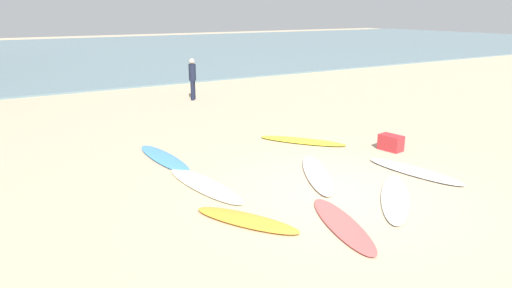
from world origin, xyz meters
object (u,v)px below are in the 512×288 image
object	(u,v)px
surfboard_1	(317,174)
surfboard_6	(395,198)
surfboard_7	(204,185)
beachgoer_near	(193,77)
surfboard_5	(164,158)
surfboard_0	(414,171)
surfboard_3	(342,224)
surfboard_2	(246,220)
beach_cooler	(391,143)
surfboard_4	(302,141)

from	to	relation	value
surfboard_1	surfboard_6	distance (m)	1.84
surfboard_7	beachgoer_near	distance (m)	9.33
surfboard_1	surfboard_5	distance (m)	3.70
surfboard_6	beachgoer_near	distance (m)	11.13
surfboard_0	surfboard_3	world-z (taller)	surfboard_0
surfboard_0	surfboard_3	size ratio (longest dim) A/B	1.06
surfboard_5	surfboard_7	world-z (taller)	surfboard_5
surfboard_2	beach_cooler	bearing A→B (deg)	167.24
beach_cooler	surfboard_7	bearing A→B (deg)	177.43
surfboard_0	beachgoer_near	xyz separation A→B (m)	(-0.76, 10.28, 0.86)
surfboard_6	surfboard_1	bearing A→B (deg)	151.61
surfboard_3	surfboard_7	distance (m)	3.05
surfboard_2	surfboard_7	distance (m)	1.85
surfboard_5	surfboard_4	bearing A→B (deg)	-12.59
surfboard_0	surfboard_4	size ratio (longest dim) A/B	0.96
surfboard_2	surfboard_7	xyz separation A→B (m)	(0.08, 1.85, -0.01)
surfboard_5	beachgoer_near	size ratio (longest dim) A/B	1.54
surfboard_5	beachgoer_near	bearing A→B (deg)	56.82
surfboard_0	surfboard_7	xyz separation A→B (m)	(-4.29, 1.69, -0.01)
surfboard_5	surfboard_6	xyz separation A→B (m)	(2.91, -4.55, 0.00)
surfboard_4	surfboard_1	bearing A→B (deg)	22.68
surfboard_3	surfboard_6	xyz separation A→B (m)	(1.60, 0.31, 0.01)
surfboard_0	surfboard_2	distance (m)	4.37
beachgoer_near	surfboard_5	bearing A→B (deg)	7.38
surfboard_2	beachgoer_near	world-z (taller)	beachgoer_near
surfboard_1	surfboard_4	bearing A→B (deg)	-91.00
surfboard_4	beach_cooler	world-z (taller)	beach_cooler
surfboard_0	beach_cooler	distance (m)	1.68
surfboard_2	surfboard_3	distance (m)	1.60
surfboard_7	surfboard_3	bearing A→B (deg)	105.84
surfboard_0	surfboard_4	xyz separation A→B (m)	(-0.67, 3.20, -0.00)
surfboard_4	surfboard_5	bearing A→B (deg)	-45.89
surfboard_2	beachgoer_near	xyz separation A→B (m)	(3.61, 10.44, 0.86)
surfboard_1	surfboard_2	world-z (taller)	surfboard_1
surfboard_6	surfboard_7	world-z (taller)	surfboard_6
surfboard_0	surfboard_4	bearing A→B (deg)	92.64
beach_cooler	surfboard_5	bearing A→B (deg)	156.25
beach_cooler	surfboard_0	bearing A→B (deg)	-119.64
surfboard_2	beachgoer_near	distance (m)	11.08
surfboard_5	surfboard_6	bearing A→B (deg)	-61.47
surfboard_1	beachgoer_near	distance (m)	9.41
surfboard_3	surfboard_7	bearing A→B (deg)	130.47
surfboard_1	surfboard_3	xyz separation A→B (m)	(-1.13, -2.09, -0.01)
surfboard_5	surfboard_1	bearing A→B (deg)	-52.66
surfboard_5	surfboard_7	size ratio (longest dim) A/B	1.00
surfboard_1	surfboard_5	bearing A→B (deg)	-19.64
surfboard_4	surfboard_3	bearing A→B (deg)	23.39
surfboard_1	surfboard_4	xyz separation A→B (m)	(1.28, 2.22, -0.00)
surfboard_3	surfboard_5	distance (m)	5.04
surfboard_0	surfboard_2	world-z (taller)	surfboard_2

